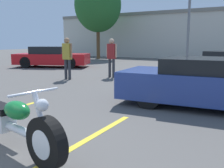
{
  "coord_description": "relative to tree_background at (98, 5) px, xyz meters",
  "views": [
    {
      "loc": [
        3.63,
        -0.78,
        1.58
      ],
      "look_at": [
        1.33,
        3.2,
        0.8
      ],
      "focal_mm": 40.0,
      "sensor_mm": 36.0,
      "label": 1
    }
  ],
  "objects": [
    {
      "name": "spectator_by_show_car",
      "position": [
        5.92,
        -11.46,
        -3.79
      ],
      "size": [
        0.52,
        0.23,
        1.74
      ],
      "color": "#333338",
      "rests_on": "ground"
    },
    {
      "name": "far_building",
      "position": [
        9.14,
        5.21,
        -2.49
      ],
      "size": [
        32.0,
        4.2,
        4.4
      ],
      "color": "beige",
      "rests_on": "ground"
    },
    {
      "name": "parked_car_left_row",
      "position": [
        1.66,
        -7.91,
        -4.22
      ],
      "size": [
        4.82,
        3.38,
        1.28
      ],
      "rotation": [
        0.0,
        0.0,
        0.41
      ],
      "color": "red",
      "rests_on": "ground"
    },
    {
      "name": "spectator_near_motorcycle",
      "position": [
        7.21,
        -9.99,
        -3.81
      ],
      "size": [
        0.52,
        0.23,
        1.71
      ],
      "color": "#333338",
      "rests_on": "ground"
    },
    {
      "name": "tree_background",
      "position": [
        0.0,
        0.0,
        0.0
      ],
      "size": [
        4.22,
        4.22,
        7.27
      ],
      "color": "brown",
      "rests_on": "ground"
    },
    {
      "name": "motorcycle",
      "position": [
        9.63,
        -17.27,
        -4.42
      ],
      "size": [
        2.6,
        0.84,
        0.98
      ],
      "rotation": [
        0.0,
        0.0,
        -0.19
      ],
      "color": "black",
      "rests_on": "ground"
    },
    {
      "name": "parking_stripe_middle",
      "position": [
        10.48,
        -17.39,
        -4.83
      ],
      "size": [
        0.12,
        4.73,
        0.01
      ],
      "primitive_type": "cube",
      "color": "yellow",
      "rests_on": "ground"
    },
    {
      "name": "show_car_hood_open",
      "position": [
        11.98,
        -13.22,
        -4.23
      ],
      "size": [
        4.66,
        2.14,
        2.16
      ],
      "rotation": [
        0.0,
        0.0,
        0.08
      ],
      "color": "navy",
      "rests_on": "ground"
    }
  ]
}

